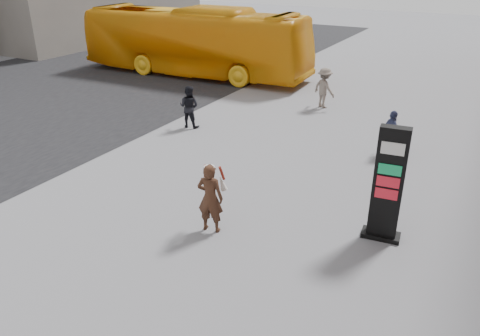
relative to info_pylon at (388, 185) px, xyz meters
The scene contains 8 objects.
ground 4.62m from the info_pylon, 160.25° to the right, with size 100.00×100.00×0.00m, color #9E9EA3.
road 17.56m from the info_pylon, 168.45° to the left, with size 16.00×60.00×0.01m, color black.
info_pylon is the anchor object (origin of this frame).
woman 3.99m from the info_pylon, 155.63° to the right, with size 0.73×0.68×1.71m.
bus 17.12m from the info_pylon, 138.53° to the left, with size 2.96×12.64×3.52m, color orange.
pedestrian_a 9.24m from the info_pylon, 153.16° to the left, with size 0.77×0.60×1.58m, color black.
pedestrian_b 10.12m from the info_pylon, 117.40° to the left, with size 1.10×0.63×1.70m, color slate.
pedestrian_c 5.22m from the info_pylon, 100.99° to the left, with size 0.87×0.36×1.48m, color navy.
Camera 1 is at (5.77, -8.14, 5.99)m, focal length 35.00 mm.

